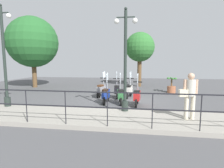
{
  "coord_description": "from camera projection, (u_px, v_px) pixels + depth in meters",
  "views": [
    {
      "loc": [
        -9.27,
        -0.88,
        2.09
      ],
      "look_at": [
        0.2,
        0.5,
        0.9
      ],
      "focal_mm": 28.0,
      "sensor_mm": 36.0,
      "label": 1
    }
  ],
  "objects": [
    {
      "name": "tree_large",
      "position": [
        33.0,
        42.0,
        14.27
      ],
      "size": [
        4.1,
        4.1,
        5.77
      ],
      "color": "brown",
      "rests_on": "ground_plane"
    },
    {
      "name": "promenade_walkway",
      "position": [
        112.0,
        118.0,
        6.38
      ],
      "size": [
        2.2,
        20.0,
        0.15
      ],
      "color": "gray",
      "rests_on": "ground_plane"
    },
    {
      "name": "scooter_near_2",
      "position": [
        106.0,
        94.0,
        8.91
      ],
      "size": [
        1.23,
        0.44,
        1.54
      ],
      "rotation": [
        0.0,
        0.0,
        -0.04
      ],
      "color": "black",
      "rests_on": "ground_plane"
    },
    {
      "name": "pedestrian_with_bag",
      "position": [
        190.0,
        92.0,
        5.9
      ],
      "size": [
        0.36,
        0.64,
        1.59
      ],
      "rotation": [
        0.0,
        0.0,
        0.14
      ],
      "color": "beige",
      "rests_on": "promenade_walkway"
    },
    {
      "name": "scooter_near_0",
      "position": [
        137.0,
        96.0,
        8.41
      ],
      "size": [
        1.23,
        0.44,
        1.54
      ],
      "rotation": [
        0.0,
        0.0,
        -0.08
      ],
      "color": "black",
      "rests_on": "ground_plane"
    },
    {
      "name": "scooter_near_1",
      "position": [
        120.0,
        94.0,
        8.78
      ],
      "size": [
        1.23,
        0.46,
        1.54
      ],
      "rotation": [
        0.0,
        0.0,
        0.16
      ],
      "color": "black",
      "rests_on": "ground_plane"
    },
    {
      "name": "lamp_post_near",
      "position": [
        125.0,
        67.0,
        6.83
      ],
      "size": [
        0.26,
        0.9,
        4.01
      ],
      "color": "#232D28",
      "rests_on": "promenade_walkway"
    },
    {
      "name": "scooter_far_2",
      "position": [
        102.0,
        89.0,
        10.55
      ],
      "size": [
        1.21,
        0.52,
        1.54
      ],
      "rotation": [
        0.0,
        0.0,
        -0.26
      ],
      "color": "black",
      "rests_on": "ground_plane"
    },
    {
      "name": "tree_distant",
      "position": [
        140.0,
        48.0,
        14.88
      ],
      "size": [
        2.5,
        2.5,
        4.64
      ],
      "color": "brown",
      "rests_on": "ground_plane"
    },
    {
      "name": "scooter_far_0",
      "position": [
        129.0,
        90.0,
        10.33
      ],
      "size": [
        1.22,
        0.5,
        1.54
      ],
      "rotation": [
        0.0,
        0.0,
        -0.22
      ],
      "color": "black",
      "rests_on": "ground_plane"
    },
    {
      "name": "fence_railing",
      "position": [
        107.0,
        102.0,
        5.25
      ],
      "size": [
        0.04,
        16.03,
        1.07
      ],
      "color": "black",
      "rests_on": "promenade_walkway"
    },
    {
      "name": "lamp_post_far",
      "position": [
        5.0,
        62.0,
        7.56
      ],
      "size": [
        0.26,
        0.9,
        4.38
      ],
      "color": "#232D28",
      "rests_on": "promenade_walkway"
    },
    {
      "name": "potted_palm",
      "position": [
        171.0,
        86.0,
        12.03
      ],
      "size": [
        1.06,
        0.66,
        1.05
      ],
      "color": "#9E5B3D",
      "rests_on": "ground_plane"
    },
    {
      "name": "ground_plane",
      "position": [
        121.0,
        101.0,
        9.49
      ],
      "size": [
        28.0,
        28.0,
        0.0
      ],
      "primitive_type": "plane",
      "color": "#4C4C4F"
    },
    {
      "name": "scooter_far_1",
      "position": [
        117.0,
        90.0,
        10.24
      ],
      "size": [
        1.23,
        0.45,
        1.54
      ],
      "rotation": [
        0.0,
        0.0,
        0.13
      ],
      "color": "black",
      "rests_on": "ground_plane"
    }
  ]
}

